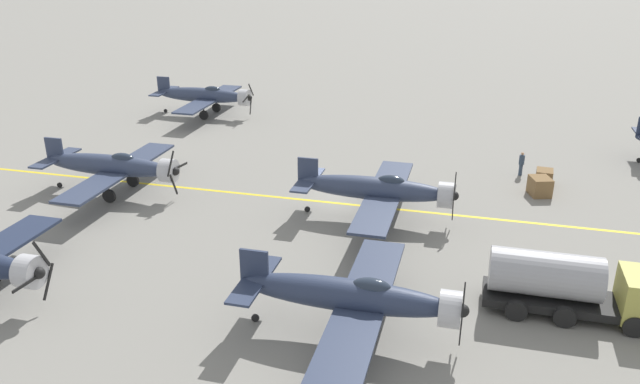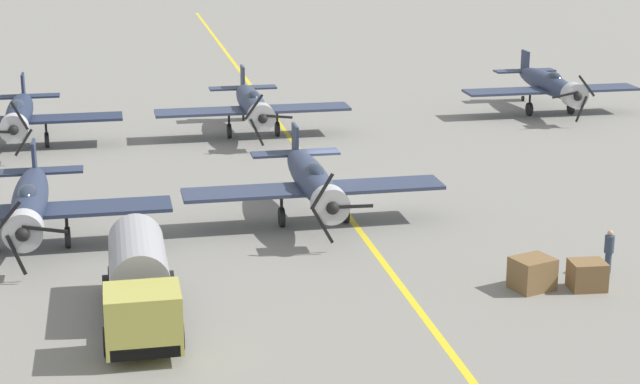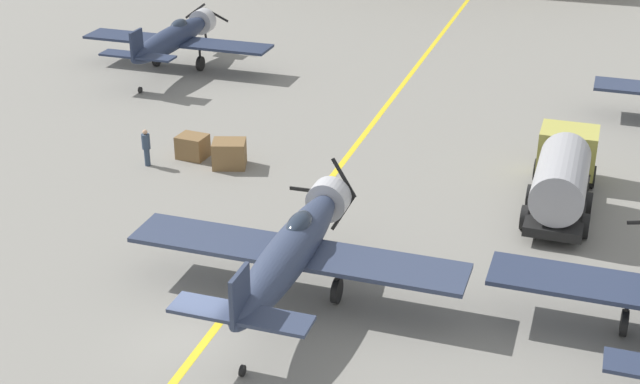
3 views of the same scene
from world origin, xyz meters
TOP-DOWN VIEW (x-y plane):
  - ground_plane at (0.00, 0.00)m, footprint 400.00×400.00m
  - taxiway_stripe at (0.00, 0.00)m, footprint 0.30×160.00m
  - airplane_mid_right at (14.41, 4.92)m, footprint 12.00×9.98m
  - airplane_near_right at (16.12, -13.96)m, footprint 12.00×9.98m
  - airplane_near_center at (2.18, -14.19)m, footprint 12.00×9.98m
  - airplane_near_left at (-18.50, -16.81)m, footprint 12.00×9.98m
  - airplane_mid_center at (1.86, 3.85)m, footprint 12.00×9.98m
  - fuel_tanker at (10.10, 14.36)m, footprint 2.68×8.00m
  - ground_crew_walking at (-8.61, 12.72)m, footprint 0.39×0.39m
  - supply_crate_by_tanker at (-4.91, 13.83)m, footprint 1.83×1.66m
  - supply_crate_mid_lane at (-7.00, 14.25)m, footprint 1.43×1.23m

SIDE VIEW (x-z plane):
  - ground_plane at x=0.00m, z-range 0.00..0.00m
  - taxiway_stripe at x=0.00m, z-range 0.00..0.01m
  - supply_crate_mid_lane at x=-7.00m, z-range 0.00..1.12m
  - supply_crate_by_tanker at x=-4.91m, z-range 0.00..1.26m
  - ground_crew_walking at x=-8.61m, z-range 0.08..1.88m
  - fuel_tanker at x=10.10m, z-range 0.02..3.00m
  - airplane_near_left at x=-18.50m, z-range 0.19..3.84m
  - airplane_mid_center at x=1.86m, z-range 0.19..3.84m
  - airplane_mid_right at x=14.41m, z-range 0.19..3.84m
  - airplane_near_right at x=16.12m, z-range 0.19..3.84m
  - airplane_near_center at x=2.18m, z-range 0.19..3.84m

